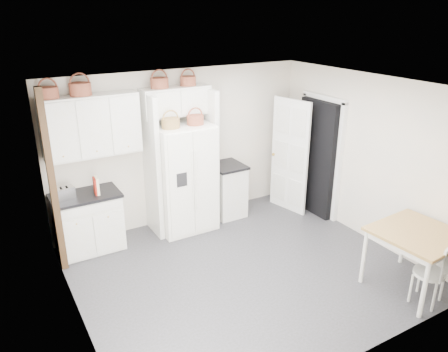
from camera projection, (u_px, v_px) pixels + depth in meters
floor at (244, 270)px, 6.24m from camera, size 4.50×4.50×0.00m
ceiling at (247, 87)px, 5.30m from camera, size 4.50×4.50×0.00m
wall_back at (182, 147)px, 7.38m from camera, size 4.50×0.00×4.50m
wall_left at (71, 226)px, 4.71m from camera, size 0.00×4.00×4.00m
wall_right at (367, 158)px, 6.82m from camera, size 0.00×4.00×4.00m
refrigerator at (184, 178)px, 7.16m from camera, size 0.92×0.74×1.79m
base_cab_left at (88, 223)px, 6.64m from camera, size 0.95×0.60×0.88m
base_cab_right at (227, 191)px, 7.78m from camera, size 0.51×0.62×0.91m
dining_table at (413, 260)px, 5.71m from camera, size 1.07×1.07×0.83m
windsor_chair at (429, 273)px, 5.43m from camera, size 0.51×0.48×0.85m
counter_left at (85, 195)px, 6.47m from camera, size 0.99×0.64×0.04m
counter_right at (227, 166)px, 7.61m from camera, size 0.56×0.66×0.04m
toaster at (65, 194)px, 6.25m from camera, size 0.29×0.20×0.18m
cookbook_red at (95, 186)px, 6.42m from camera, size 0.05×0.17×0.25m
cookbook_cream at (97, 185)px, 6.43m from camera, size 0.05×0.18×0.26m
basket_upper_a at (48, 93)px, 5.89m from camera, size 0.27×0.27×0.15m
basket_upper_b at (80, 89)px, 6.09m from camera, size 0.30×0.30×0.18m
basket_bridge_a at (159, 83)px, 6.64m from camera, size 0.28×0.28×0.16m
basket_bridge_b at (188, 81)px, 6.87m from camera, size 0.26×0.26×0.15m
basket_fridge_a at (171, 123)px, 6.62m from camera, size 0.28×0.28×0.15m
basket_fridge_b at (195, 120)px, 6.82m from camera, size 0.27×0.27×0.15m
upper_cabinet at (91, 126)px, 6.32m from camera, size 1.40×0.34×0.90m
bridge_cabinet at (176, 101)px, 6.87m from camera, size 1.12×0.34×0.45m
fridge_panel_left at (152, 167)px, 6.88m from camera, size 0.08×0.60×2.30m
fridge_panel_right at (209, 157)px, 7.36m from camera, size 0.08×0.60×2.30m
trim_post at (52, 184)px, 5.83m from camera, size 0.09×0.09×2.60m
doorway_void at (318, 158)px, 7.68m from camera, size 0.18×0.85×2.05m
door_slab at (290, 156)px, 7.78m from camera, size 0.21×0.79×2.05m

